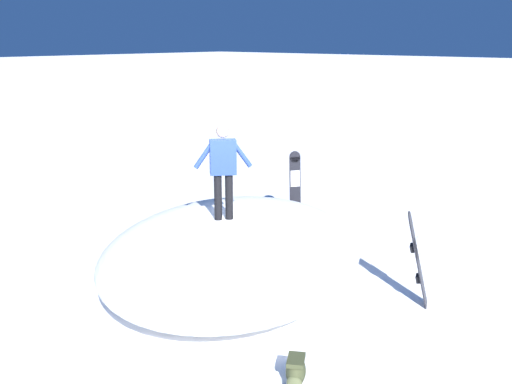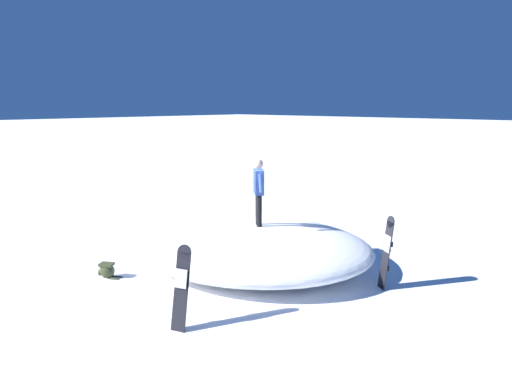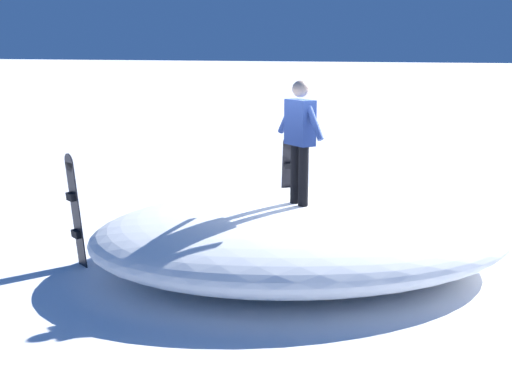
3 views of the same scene
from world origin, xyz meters
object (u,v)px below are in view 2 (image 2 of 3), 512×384
(snowboard_primary_upright, at_px, (182,286))
(snowboard_secondary_upright, at_px, (387,252))
(snowboarder_standing, at_px, (259,188))
(backpack_near, at_px, (107,270))

(snowboard_primary_upright, xyz_separation_m, snowboard_secondary_upright, (4.06, -2.08, 0.07))
(snowboarder_standing, relative_size, backpack_near, 2.97)
(snowboarder_standing, bearing_deg, backpack_near, 147.92)
(snowboard_primary_upright, bearing_deg, snowboarder_standing, 17.95)
(snowboard_primary_upright, distance_m, backpack_near, 3.14)
(snowboard_primary_upright, height_order, backpack_near, snowboard_primary_upright)
(snowboard_primary_upright, relative_size, backpack_near, 2.70)
(snowboarder_standing, xyz_separation_m, backpack_near, (-3.21, 2.01, -1.81))
(backpack_near, bearing_deg, snowboard_primary_upright, -91.12)
(snowboarder_standing, xyz_separation_m, snowboard_secondary_upright, (0.79, -3.14, -1.13))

